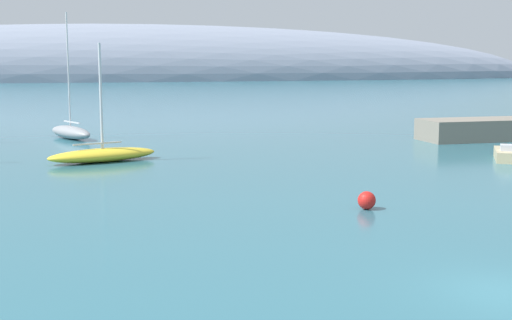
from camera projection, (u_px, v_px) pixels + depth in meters
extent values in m
plane|color=#2D6675|center=(505.00, 293.00, 20.15)|extent=(600.00, 600.00, 0.00)
ellipsoid|color=gray|center=(138.00, 80.00, 230.66)|extent=(299.03, 50.87, 36.47)
ellipsoid|color=gray|center=(71.00, 132.00, 59.26)|extent=(4.27, 6.64, 1.10)
cylinder|color=silver|center=(68.00, 70.00, 58.50)|extent=(0.13, 0.13, 9.52)
cube|color=silver|center=(72.00, 122.00, 58.91)|extent=(1.36, 2.72, 0.10)
ellipsoid|color=yellow|center=(103.00, 155.00, 45.99)|extent=(7.65, 4.28, 0.89)
cylinder|color=silver|center=(101.00, 96.00, 45.43)|extent=(0.17, 0.17, 6.90)
cube|color=silver|center=(97.00, 143.00, 45.70)|extent=(3.18, 1.09, 0.10)
cube|color=#C6B284|center=(506.00, 155.00, 46.81)|extent=(3.33, 4.25, 0.71)
cube|color=black|center=(504.00, 148.00, 48.97)|extent=(0.53, 0.56, 0.64)
cube|color=#B2B7C1|center=(507.00, 148.00, 46.15)|extent=(1.25, 1.29, 0.40)
sphere|color=red|center=(367.00, 200.00, 31.37)|extent=(0.82, 0.82, 0.82)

